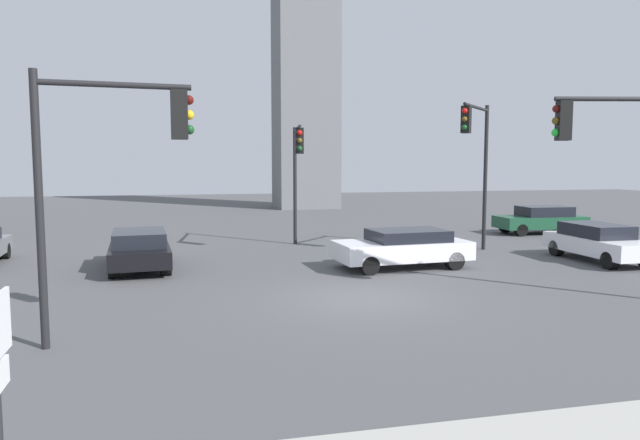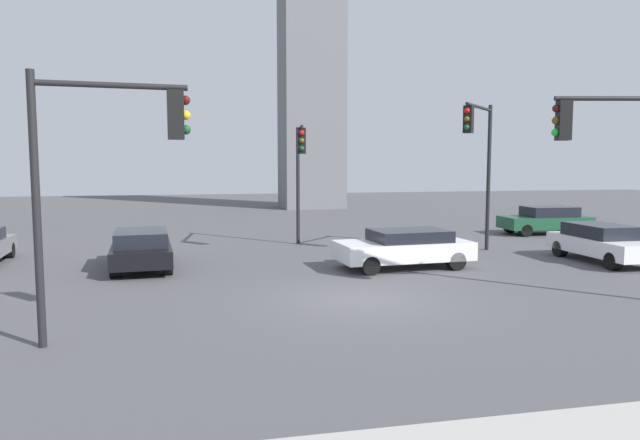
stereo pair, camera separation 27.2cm
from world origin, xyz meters
name	(u,v)px [view 1 (the left image)]	position (x,y,z in m)	size (l,w,h in m)	color
ground_plane	(362,299)	(0.00, 0.00, 0.00)	(106.51, 106.51, 0.00)	#4C4C4F
traffic_light_0	(622,152)	(6.37, -1.85, 3.92)	(3.34, 0.89, 5.56)	black
traffic_light_1	(297,160)	(0.07, 9.30, 3.76)	(0.70, 3.55, 5.19)	black
traffic_light_2	(477,147)	(6.71, 6.39, 4.26)	(2.38, 2.51, 5.99)	black
traffic_light_3	(110,153)	(-6.02, -2.43, 3.83)	(3.05, 0.48, 5.42)	black
car_0	(541,219)	(13.32, 11.72, 0.74)	(4.51, 2.07, 1.41)	#19472D
car_1	(139,248)	(-6.10, 6.09, 0.71)	(2.26, 4.80, 1.34)	black
car_3	(403,247)	(2.81, 4.19, 0.72)	(4.72, 2.39, 1.33)	silver
car_4	(598,242)	(10.33, 3.77, 0.73)	(1.84, 4.42, 1.38)	silver
skyline_tower	(305,66)	(5.19, 31.70, 11.25)	(4.74, 4.74, 22.51)	slate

